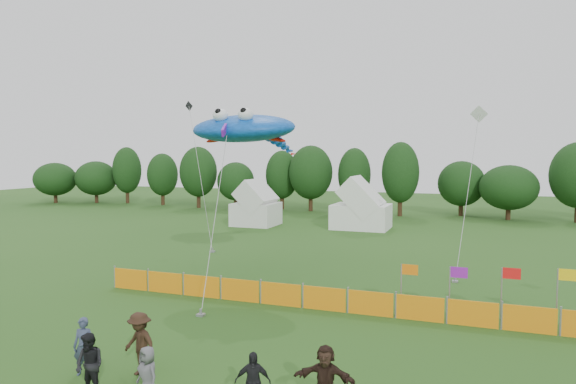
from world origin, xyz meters
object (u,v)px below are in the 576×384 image
(spectator_b, at_px, (89,365))
(spectator_d, at_px, (253,382))
(spectator_c, at_px, (140,344))
(spectator_e, at_px, (148,375))
(stingray_kite, at_px, (247,129))
(tent_right, at_px, (361,209))
(spectator_a, at_px, (84,346))
(barrier_fence, at_px, (324,299))
(spectator_f, at_px, (325,378))
(tent_left, at_px, (256,207))

(spectator_b, distance_m, spectator_d, 4.65)
(spectator_c, xyz_separation_m, spectator_e, (1.31, -1.42, -0.19))
(spectator_d, distance_m, spectator_e, 2.88)
(stingray_kite, bearing_deg, tent_right, 85.83)
(spectator_a, relative_size, stingray_kite, 0.13)
(spectator_c, distance_m, stingray_kite, 14.10)
(spectator_b, distance_m, spectator_e, 1.77)
(barrier_fence, distance_m, spectator_f, 8.75)
(spectator_f, bearing_deg, spectator_b, -170.12)
(barrier_fence, distance_m, spectator_a, 10.10)
(barrier_fence, xyz_separation_m, spectator_d, (0.76, -9.10, 0.30))
(tent_right, xyz_separation_m, spectator_c, (0.45, -33.18, -0.86))
(spectator_c, height_order, spectator_d, spectator_c)
(spectator_d, relative_size, spectator_e, 1.03)
(spectator_f, distance_m, stingray_kite, 16.19)
(tent_left, distance_m, spectator_e, 35.33)
(spectator_e, bearing_deg, spectator_f, 37.23)
(spectator_a, bearing_deg, tent_right, 72.44)
(spectator_a, xyz_separation_m, spectator_c, (1.59, 0.58, 0.09))
(tent_right, height_order, spectator_e, tent_right)
(tent_left, bearing_deg, spectator_e, -70.75)
(barrier_fence, distance_m, spectator_b, 10.56)
(spectator_f, bearing_deg, tent_right, 97.60)
(spectator_f, bearing_deg, spectator_a, -179.92)
(spectator_a, height_order, spectator_d, spectator_a)
(spectator_b, relative_size, spectator_e, 1.13)
(stingray_kite, bearing_deg, spectator_c, -80.60)
(spectator_e, bearing_deg, spectator_b, -151.77)
(spectator_b, xyz_separation_m, spectator_c, (0.45, 1.62, 0.09))
(tent_right, bearing_deg, spectator_e, -87.09)
(tent_right, bearing_deg, spectator_f, -79.27)
(spectator_c, distance_m, spectator_d, 4.23)
(tent_left, bearing_deg, spectator_b, -73.58)
(tent_left, bearing_deg, tent_right, 7.25)
(spectator_f, bearing_deg, barrier_fence, 103.45)
(spectator_b, bearing_deg, spectator_d, 14.18)
(tent_right, distance_m, spectator_b, 34.81)
(spectator_a, height_order, spectator_b, spectator_a)
(spectator_c, relative_size, spectator_e, 1.24)
(tent_right, distance_m, barrier_fence, 25.29)
(spectator_e, xyz_separation_m, spectator_f, (4.56, 1.26, 0.10))
(barrier_fence, relative_size, spectator_c, 11.35)
(tent_right, xyz_separation_m, spectator_d, (4.59, -34.06, -1.02))
(spectator_a, xyz_separation_m, spectator_b, (1.14, -1.04, -0.00))
(spectator_b, bearing_deg, spectator_c, 79.55)
(tent_left, xyz_separation_m, spectator_a, (8.75, -32.50, -0.89))
(spectator_c, bearing_deg, tent_left, 123.69)
(spectator_a, bearing_deg, barrier_fence, 44.93)
(tent_left, relative_size, spectator_e, 2.56)
(spectator_f, bearing_deg, tent_left, 113.67)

